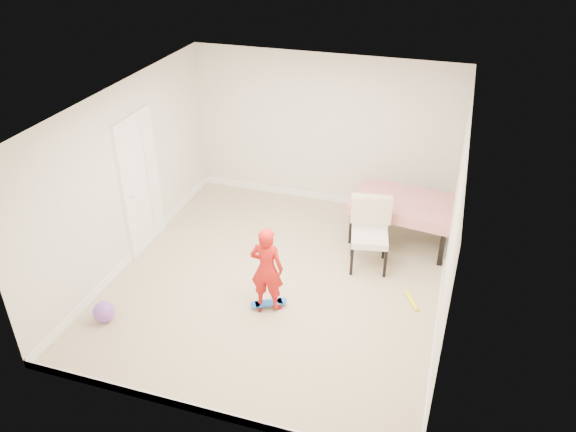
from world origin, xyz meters
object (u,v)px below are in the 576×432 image
(skateboard, at_px, (269,305))
(balloon, at_px, (104,312))
(dining_chair, at_px, (370,236))
(child, at_px, (267,271))
(dining_table, at_px, (403,220))

(skateboard, height_order, balloon, balloon)
(skateboard, distance_m, balloon, 2.12)
(dining_chair, distance_m, child, 1.72)
(skateboard, distance_m, child, 0.56)
(dining_table, relative_size, balloon, 5.61)
(dining_chair, distance_m, balloon, 3.74)
(dining_table, height_order, balloon, dining_table)
(balloon, bearing_deg, dining_chair, 36.24)
(skateboard, bearing_deg, dining_chair, 20.90)
(child, bearing_deg, dining_chair, -132.06)
(dining_table, height_order, dining_chair, dining_chair)
(dining_table, distance_m, child, 2.64)
(skateboard, relative_size, balloon, 1.77)
(child, relative_size, balloon, 4.26)
(skateboard, xyz_separation_m, child, (-0.01, -0.02, 0.56))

